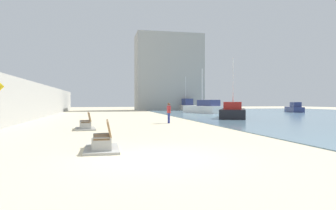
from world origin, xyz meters
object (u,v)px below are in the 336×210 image
object	(u,v)px
bench_far	(86,125)
boat_mid_bay	(233,112)
boat_distant	(186,106)
boat_far_right	(205,108)
bench_near	(103,143)
boat_outer	(294,108)
person_walking	(169,111)

from	to	relation	value
bench_far	boat_mid_bay	world-z (taller)	boat_mid_bay
bench_far	boat_distant	bearing A→B (deg)	65.20
boat_mid_bay	boat_far_right	world-z (taller)	boat_far_right
bench_near	boat_outer	distance (m)	40.76
boat_mid_bay	boat_outer	bearing A→B (deg)	40.16
bench_near	boat_outer	bearing A→B (deg)	46.87
bench_near	person_walking	size ratio (longest dim) A/B	1.39
person_walking	boat_distant	xyz separation A→B (m)	(9.62, 29.50, -0.08)
bench_near	boat_distant	bearing A→B (deg)	70.66
boat_far_right	person_walking	bearing A→B (deg)	-116.89
person_walking	boat_far_right	bearing A→B (deg)	63.11
bench_near	boat_far_right	distance (m)	31.62
boat_mid_bay	boat_far_right	distance (m)	12.32
bench_far	boat_far_right	distance (m)	25.32
bench_far	boat_far_right	world-z (taller)	boat_far_right
person_walking	boat_distant	size ratio (longest dim) A/B	0.25
bench_near	bench_far	size ratio (longest dim) A/B	0.96
boat_outer	boat_distant	bearing A→B (deg)	140.31
bench_near	boat_distant	world-z (taller)	boat_distant
person_walking	boat_far_right	size ratio (longest dim) A/B	0.20
bench_near	person_walking	bearing A→B (deg)	67.47
boat_outer	boat_far_right	size ratio (longest dim) A/B	0.87
boat_outer	bench_far	bearing A→B (deg)	-142.69
bench_near	boat_mid_bay	xyz separation A→B (m)	(12.02, 16.38, 0.39)
bench_far	boat_outer	distance (m)	36.22
person_walking	boat_far_right	xyz separation A→B (m)	(8.71, 17.17, -0.16)
person_walking	boat_far_right	world-z (taller)	boat_far_right
boat_outer	person_walking	bearing A→B (deg)	-141.63
person_walking	boat_distant	world-z (taller)	boat_distant
person_walking	boat_distant	bearing A→B (deg)	71.94
bench_far	boat_mid_bay	size ratio (longest dim) A/B	0.33
boat_mid_bay	boat_distant	distance (m)	24.68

